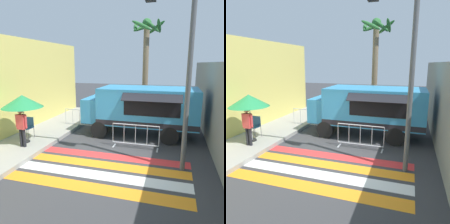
% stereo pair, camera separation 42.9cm
% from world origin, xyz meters
% --- Properties ---
extents(ground_plane, '(60.00, 60.00, 0.00)m').
position_xyz_m(ground_plane, '(0.00, 0.00, 0.00)').
color(ground_plane, '#38383A').
extents(sidewalk_left, '(4.40, 16.00, 0.17)m').
position_xyz_m(sidewalk_left, '(-4.78, 0.00, 0.09)').
color(sidewalk_left, '#99968E').
rests_on(sidewalk_left, ground_plane).
extents(concrete_wall_right, '(0.20, 16.00, 3.62)m').
position_xyz_m(concrete_wall_right, '(4.13, 3.00, 1.81)').
color(concrete_wall_right, gray).
rests_on(concrete_wall_right, ground_plane).
extents(crosswalk_painted, '(6.40, 2.84, 0.01)m').
position_xyz_m(crosswalk_painted, '(0.00, -1.00, 0.00)').
color(crosswalk_painted, orange).
rests_on(crosswalk_painted, ground_plane).
extents(food_truck, '(5.51, 2.84, 2.40)m').
position_xyz_m(food_truck, '(0.85, 3.19, 1.46)').
color(food_truck, '#338CBF').
rests_on(food_truck, ground_plane).
extents(traffic_signal_pole, '(3.82, 0.29, 6.79)m').
position_xyz_m(traffic_signal_pole, '(2.22, -0.20, 4.56)').
color(traffic_signal_pole, '#515456').
rests_on(traffic_signal_pole, ground_plane).
extents(patio_umbrella, '(1.72, 1.72, 2.09)m').
position_xyz_m(patio_umbrella, '(-3.70, 0.21, 1.99)').
color(patio_umbrella, black).
rests_on(patio_umbrella, sidewalk_left).
extents(folding_chair, '(0.45, 0.45, 0.97)m').
position_xyz_m(folding_chair, '(-3.93, 0.75, 0.76)').
color(folding_chair, '#4C4C51').
rests_on(folding_chair, sidewalk_left).
extents(vendor_person, '(0.53, 0.21, 1.63)m').
position_xyz_m(vendor_person, '(-3.45, -0.28, 1.09)').
color(vendor_person, black).
rests_on(vendor_person, sidewalk_left).
extents(barricade_front, '(2.01, 0.44, 1.05)m').
position_xyz_m(barricade_front, '(1.00, 1.25, 0.52)').
color(barricade_front, '#B7BABF').
rests_on(barricade_front, ground_plane).
extents(barricade_side, '(1.76, 0.44, 1.05)m').
position_xyz_m(barricade_side, '(-2.56, 3.44, 0.51)').
color(barricade_side, '#B7BABF').
rests_on(barricade_side, ground_plane).
extents(palm_tree, '(2.25, 2.31, 6.42)m').
position_xyz_m(palm_tree, '(0.52, 7.60, 4.35)').
color(palm_tree, '#7A664C').
rests_on(palm_tree, ground_plane).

